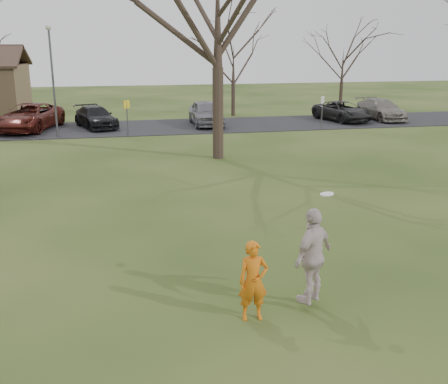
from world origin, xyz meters
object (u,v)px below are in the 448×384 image
Objects in this scene: car_7 at (381,109)px; lamp_post at (52,67)px; car_6 at (342,111)px; big_tree at (218,2)px; car_2 at (29,117)px; catching_play at (313,255)px; car_4 at (206,113)px; player_defender at (253,281)px; car_3 at (96,117)px.

lamp_post is (-21.76, -2.72, 3.23)m from car_7.
big_tree is (-10.76, -10.13, 6.30)m from car_6.
big_tree is at bearing -30.59° from car_2.
catching_play reaches higher than car_7.
car_6 is at bearing 0.49° from car_4.
car_7 is 18.25m from big_tree.
car_2 is 26.66m from catching_play.
player_defender is 0.34× the size of car_6.
catching_play is at bearing -93.67° from big_tree.
car_2 is 1.28× the size of car_3.
car_3 and car_6 have the same top height.
car_7 is (3.00, 0.10, 0.04)m from car_6.
car_3 is 25.75m from catching_play.
car_3 is 1.99× the size of catching_play.
car_4 is 10.04m from lamp_post.
player_defender is at bearing -75.62° from lamp_post.
car_2 is (-7.65, 25.31, 0.03)m from player_defender.
big_tree reaches higher than car_6.
car_7 is at bearing 59.80° from player_defender.
car_3 is (-3.65, 25.46, -0.11)m from player_defender.
car_3 is at bearing 17.97° from car_2.
car_6 is at bearing 15.10° from car_2.
car_4 is 24.95m from catching_play.
car_3 is at bearing 176.97° from car_4.
lamp_post reaches higher than car_7.
car_4 is 11.88m from big_tree.
car_2 is at bearing 178.99° from car_4.
lamp_post is at bearing 136.85° from big_tree.
car_4 is at bearing 85.11° from catching_play.
big_tree is (-13.76, -10.22, 6.26)m from car_7.
car_4 is (7.07, -0.41, 0.14)m from car_3.
car_4 reaches higher than car_6.
car_4 is 0.98× the size of car_7.
player_defender reaches higher than car_3.
car_3 is 19.65m from car_7.
player_defender is 0.36× the size of car_3.
car_4 reaches higher than car_3.
big_tree reaches higher than car_7.
car_6 is at bearing 179.48° from car_7.
catching_play reaches higher than car_3.
car_3 is at bearing 54.90° from lamp_post.
car_4 is at bearing 84.45° from player_defender.
catching_play is 15.91m from big_tree.
car_2 is 11.07m from car_4.
catching_play is 0.36× the size of lamp_post.
car_2 is 0.93× the size of lamp_post.
car_6 is 2.08× the size of catching_play.
lamp_post reaches higher than car_6.
lamp_post reaches higher than car_3.
player_defender is 0.12× the size of big_tree.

